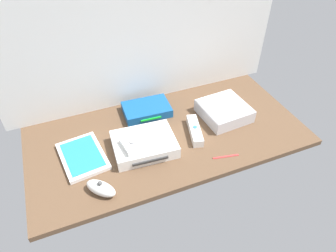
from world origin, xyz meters
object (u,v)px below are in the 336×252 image
object	(u,v)px
game_case	(83,156)
mini_computer	(224,111)
remote_classic_pad	(144,140)
stylus_pen	(226,156)
remote_wand	(195,130)
network_router	(147,109)
remote_nunchuk	(101,188)
game_console	(144,144)

from	to	relation	value
game_case	mini_computer	bearing A→B (deg)	-5.21
remote_classic_pad	stylus_pen	world-z (taller)	remote_classic_pad
mini_computer	game_case	world-z (taller)	mini_computer
remote_wand	stylus_pen	bearing A→B (deg)	-57.16
network_router	stylus_pen	world-z (taller)	network_router
network_router	remote_classic_pad	distance (cm)	21.64
remote_nunchuk	stylus_pen	bearing A→B (deg)	-43.65
game_console	stylus_pen	xyz separation A→B (cm)	(24.29, -13.95, -1.85)
remote_wand	remote_nunchuk	distance (cm)	39.79
remote_nunchuk	remote_classic_pad	distance (cm)	21.18
game_case	stylus_pen	xyz separation A→B (cm)	(44.93, -17.94, -0.41)
stylus_pen	mini_computer	bearing A→B (deg)	62.25
stylus_pen	remote_wand	bearing A→B (deg)	108.04
network_router	remote_nunchuk	world-z (taller)	remote_nunchuk
mini_computer	remote_nunchuk	distance (cm)	55.54
network_router	remote_nunchuk	bearing A→B (deg)	-125.68
mini_computer	remote_nunchuk	xyz separation A→B (cm)	(-52.47, -18.18, -0.60)
game_case	stylus_pen	bearing A→B (deg)	-28.54
mini_computer	remote_classic_pad	size ratio (longest dim) A/B	1.19
game_case	stylus_pen	world-z (taller)	game_case
remote_wand	mini_computer	bearing A→B (deg)	33.24
mini_computer	game_case	distance (cm)	55.21
game_console	network_router	xyz separation A→B (cm)	(7.33, 18.61, -0.50)
remote_wand	remote_classic_pad	bearing A→B (deg)	-160.23
network_router	stylus_pen	distance (cm)	36.74
network_router	remote_nunchuk	distance (cm)	40.24
game_console	remote_classic_pad	size ratio (longest dim) A/B	1.45
mini_computer	remote_wand	world-z (taller)	mini_computer
network_router	stylus_pen	bearing A→B (deg)	-59.24
remote_wand	remote_classic_pad	world-z (taller)	remote_classic_pad
stylus_pen	game_console	bearing A→B (deg)	150.13
game_case	remote_classic_pad	size ratio (longest dim) A/B	1.34
game_console	stylus_pen	bearing A→B (deg)	-25.50
remote_classic_pad	mini_computer	bearing A→B (deg)	3.84
stylus_pen	remote_nunchuk	bearing A→B (deg)	178.29
game_console	remote_nunchuk	distance (cm)	21.99
remote_classic_pad	stylus_pen	xyz separation A→B (cm)	(24.75, -12.72, -5.06)
network_router	remote_nunchuk	size ratio (longest dim) A/B	1.80
game_case	remote_classic_pad	bearing A→B (deg)	-21.27
remote_wand	stylus_pen	world-z (taller)	remote_wand
game_console	network_router	size ratio (longest dim) A/B	1.19
remote_nunchuk	mini_computer	bearing A→B (deg)	-22.83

